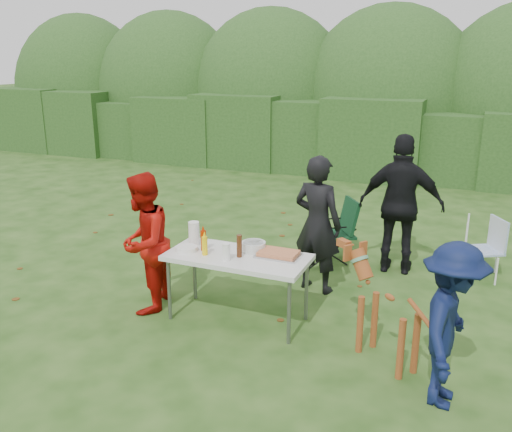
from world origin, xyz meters
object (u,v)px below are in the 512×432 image
at_px(folding_table, 237,260).
at_px(person_red_jacket, 144,243).
at_px(beer_bottle, 239,246).
at_px(ketchup_bottle, 203,240).
at_px(child, 451,326).
at_px(dog, 389,313).
at_px(paper_towel_roll, 194,233).
at_px(lawn_chair, 482,248).
at_px(camping_chair, 335,231).
at_px(person_black_puffy, 401,205).
at_px(mustard_bottle, 205,246).
at_px(person_cook, 317,224).

relative_size(folding_table, person_red_jacket, 0.96).
relative_size(person_red_jacket, beer_bottle, 6.50).
bearing_deg(ketchup_bottle, child, -14.45).
distance_m(child, dog, 0.72).
bearing_deg(paper_towel_roll, lawn_chair, 35.98).
distance_m(person_red_jacket, child, 3.27).
bearing_deg(ketchup_bottle, folding_table, 0.19).
relative_size(person_red_jacket, lawn_chair, 1.98).
height_order(dog, lawn_chair, dog).
distance_m(child, camping_chair, 3.21).
height_order(ketchup_bottle, paper_towel_roll, paper_towel_roll).
relative_size(person_black_puffy, dog, 1.73).
height_order(dog, mustard_bottle, dog).
xyz_separation_m(child, mustard_bottle, (-2.49, 0.54, 0.15)).
height_order(person_cook, lawn_chair, person_cook).
relative_size(dog, paper_towel_roll, 4.05).
distance_m(folding_table, person_black_puffy, 2.48).
xyz_separation_m(person_cook, person_black_puffy, (0.82, 0.97, 0.08)).
xyz_separation_m(camping_chair, paper_towel_roll, (-1.09, -1.95, 0.43)).
height_order(person_black_puffy, ketchup_bottle, person_black_puffy).
xyz_separation_m(person_black_puffy, dog, (0.25, -2.29, -0.41)).
height_order(folding_table, person_red_jacket, person_red_jacket).
height_order(person_red_jacket, paper_towel_roll, person_red_jacket).
height_order(person_cook, ketchup_bottle, person_cook).
xyz_separation_m(dog, paper_towel_roll, (-2.20, 0.36, 0.37)).
bearing_deg(person_red_jacket, ketchup_bottle, 90.91).
bearing_deg(mustard_bottle, camping_chair, 69.33).
xyz_separation_m(person_red_jacket, camping_chair, (1.57, 2.23, -0.34)).
height_order(folding_table, mustard_bottle, mustard_bottle).
xyz_separation_m(folding_table, person_black_puffy, (1.37, 2.05, 0.22)).
bearing_deg(lawn_chair, beer_bottle, 15.11).
bearing_deg(mustard_bottle, ketchup_bottle, 123.34).
distance_m(person_black_puffy, dog, 2.34).
bearing_deg(folding_table, dog, -8.42).
bearing_deg(person_black_puffy, mustard_bottle, 48.90).
distance_m(dog, beer_bottle, 1.64).
bearing_deg(folding_table, child, -17.00).
height_order(person_cook, beer_bottle, person_cook).
bearing_deg(person_black_puffy, lawn_chair, -170.71).
height_order(person_cook, mustard_bottle, person_cook).
bearing_deg(person_red_jacket, camping_chair, 132.64).
distance_m(folding_table, lawn_chair, 3.31).
xyz_separation_m(ketchup_bottle, beer_bottle, (0.44, -0.04, 0.01)).
distance_m(folding_table, child, 2.27).
height_order(person_cook, camping_chair, person_cook).
bearing_deg(person_red_jacket, folding_table, 86.10).
relative_size(child, camping_chair, 1.56).
bearing_deg(person_red_jacket, mustard_bottle, 80.34).
bearing_deg(person_red_jacket, child, 68.78).
height_order(person_red_jacket, beer_bottle, person_red_jacket).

